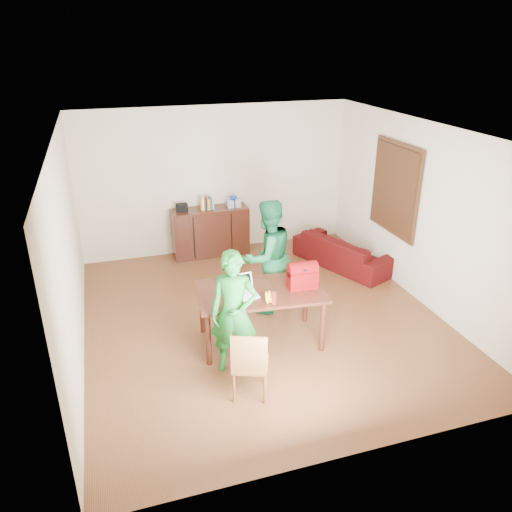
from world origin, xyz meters
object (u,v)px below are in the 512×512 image
object	(u,v)px
table	(261,297)
bottle	(274,297)
person_near	(234,313)
sofa	(343,251)
laptop	(244,293)
person_far	(267,257)
red_bag	(302,277)
chair	(250,376)

from	to	relation	value
table	bottle	bearing A→B (deg)	-77.37
bottle	person_near	bearing A→B (deg)	-169.10
sofa	laptop	bearing A→B (deg)	106.41
person_near	table	bearing A→B (deg)	64.48
table	person_far	bearing A→B (deg)	71.44
table	red_bag	bearing A→B (deg)	-1.71
table	bottle	distance (m)	0.43
chair	laptop	distance (m)	1.10
chair	sofa	xyz separation A→B (m)	(2.61, 2.89, 0.01)
person_far	laptop	size ratio (longest dim) A/B	4.78
table	sofa	distance (m)	2.89
red_bag	bottle	bearing A→B (deg)	-145.96
person_near	laptop	world-z (taller)	person_near
laptop	sofa	size ratio (longest dim) A/B	0.19
chair	person_far	distance (m)	2.08
red_bag	sofa	world-z (taller)	red_bag
chair	red_bag	xyz separation A→B (m)	(1.00, 0.94, 0.65)
table	red_bag	xyz separation A→B (m)	(0.55, -0.07, 0.24)
person_far	laptop	bearing A→B (deg)	36.16
table	person_far	size ratio (longest dim) A/B	1.01
person_far	sofa	distance (m)	2.17
table	laptop	world-z (taller)	laptop
table	chair	size ratio (longest dim) A/B	1.96
laptop	red_bag	world-z (taller)	red_bag
chair	person_near	size ratio (longest dim) A/B	0.56
red_bag	sofa	size ratio (longest dim) A/B	0.21
person_near	red_bag	world-z (taller)	person_near
person_near	red_bag	bearing A→B (deg)	41.60
chair	sofa	size ratio (longest dim) A/B	0.48
table	red_bag	size ratio (longest dim) A/B	4.52
chair	red_bag	world-z (taller)	red_bag
chair	bottle	bearing A→B (deg)	73.59
person_near	bottle	bearing A→B (deg)	31.06
person_far	red_bag	world-z (taller)	person_far
table	person_near	distance (m)	0.70
bottle	sofa	xyz separation A→B (m)	(2.11, 2.25, -0.60)
red_bag	person_far	bearing A→B (deg)	104.67
red_bag	sofa	xyz separation A→B (m)	(1.61, 1.94, -0.64)
person_near	red_bag	distance (m)	1.12
chair	bottle	world-z (taller)	bottle
person_far	red_bag	bearing A→B (deg)	82.47
sofa	person_near	bearing A→B (deg)	108.82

